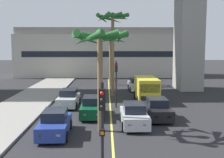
% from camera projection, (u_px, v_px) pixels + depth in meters
% --- Properties ---
extents(lane_stripe_center, '(0.14, 56.00, 0.01)m').
position_uv_depth(lane_stripe_center, '(110.00, 103.00, 27.75)').
color(lane_stripe_center, '#DBCC4C').
rests_on(lane_stripe_center, ground).
extents(pier_building_backdrop, '(32.83, 8.04, 8.70)m').
position_uv_depth(pier_building_backdrop, '(108.00, 53.00, 52.58)').
color(pier_building_backdrop, beige).
rests_on(pier_building_backdrop, ground).
extents(car_queue_front, '(1.88, 4.12, 1.56)m').
position_uv_depth(car_queue_front, '(157.00, 109.00, 21.57)').
color(car_queue_front, black).
rests_on(car_queue_front, ground).
extents(car_queue_second, '(1.92, 4.14, 1.56)m').
position_uv_depth(car_queue_second, '(69.00, 99.00, 25.97)').
color(car_queue_second, '#B7BABF').
rests_on(car_queue_second, ground).
extents(car_queue_third, '(1.88, 4.12, 1.56)m').
position_uv_depth(car_queue_third, '(134.00, 116.00, 19.60)').
color(car_queue_third, '#B7BABF').
rests_on(car_queue_third, ground).
extents(car_queue_fourth, '(1.91, 4.14, 1.56)m').
position_uv_depth(car_queue_fourth, '(136.00, 85.00, 35.42)').
color(car_queue_fourth, white).
rests_on(car_queue_fourth, ground).
extents(car_queue_fifth, '(1.93, 4.15, 1.56)m').
position_uv_depth(car_queue_fifth, '(55.00, 124.00, 17.54)').
color(car_queue_fifth, navy).
rests_on(car_queue_fifth, ground).
extents(car_queue_sixth, '(1.86, 4.11, 1.56)m').
position_uv_depth(car_queue_sixth, '(92.00, 107.00, 22.26)').
color(car_queue_sixth, '#0C4728').
rests_on(car_queue_sixth, ground).
extents(delivery_van, '(2.19, 5.27, 2.36)m').
position_uv_depth(delivery_van, '(146.00, 88.00, 28.39)').
color(delivery_van, yellow).
rests_on(delivery_van, ground).
extents(traffic_light_median_near, '(0.24, 0.37, 4.20)m').
position_uv_depth(traffic_light_median_near, '(102.00, 124.00, 10.20)').
color(traffic_light_median_near, black).
rests_on(traffic_light_median_near, ground).
extents(traffic_light_median_far, '(0.24, 0.37, 4.20)m').
position_uv_depth(traffic_light_median_far, '(116.00, 78.00, 25.11)').
color(traffic_light_median_far, black).
rests_on(traffic_light_median_far, ground).
extents(palm_tree_near_median, '(3.33, 3.33, 7.47)m').
position_uv_depth(palm_tree_near_median, '(111.00, 43.00, 39.84)').
color(palm_tree_near_median, brown).
rests_on(palm_tree_near_median, ground).
extents(palm_tree_mid_median, '(3.71, 3.70, 9.08)m').
position_uv_depth(palm_tree_mid_median, '(113.00, 26.00, 30.55)').
color(palm_tree_mid_median, brown).
rests_on(palm_tree_mid_median, ground).
extents(palm_tree_far_median, '(3.68, 3.70, 6.55)m').
position_uv_depth(palm_tree_far_median, '(100.00, 45.00, 17.89)').
color(palm_tree_far_median, brown).
rests_on(palm_tree_far_median, ground).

